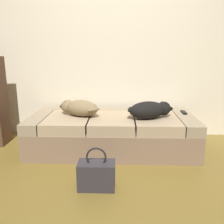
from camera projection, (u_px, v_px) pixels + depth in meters
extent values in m
plane|color=brown|center=(108.00, 194.00, 2.07)|extent=(10.00, 10.00, 0.00)
cube|color=beige|center=(114.00, 32.00, 3.26)|extent=(6.40, 0.10, 2.80)
cube|color=#81664E|center=(112.00, 136.00, 3.00)|extent=(1.94, 0.91, 0.30)
cube|color=gray|center=(41.00, 119.00, 2.97)|extent=(0.20, 0.91, 0.12)
cube|color=gray|center=(185.00, 121.00, 2.92)|extent=(0.20, 0.91, 0.12)
cube|color=gray|center=(113.00, 113.00, 3.29)|extent=(1.54, 0.20, 0.12)
cube|color=tan|center=(68.00, 122.00, 2.87)|extent=(0.50, 0.70, 0.12)
cube|color=tan|center=(112.00, 122.00, 2.85)|extent=(0.50, 0.70, 0.12)
cube|color=tan|center=(156.00, 123.00, 2.83)|extent=(0.50, 0.70, 0.12)
ellipsoid|color=olive|center=(82.00, 108.00, 2.87)|extent=(0.47, 0.37, 0.19)
sphere|color=olive|center=(68.00, 106.00, 2.95)|extent=(0.15, 0.15, 0.15)
ellipsoid|color=#4B3E29|center=(63.00, 107.00, 2.98)|extent=(0.10, 0.09, 0.05)
cone|color=#4B3E29|center=(65.00, 102.00, 2.89)|extent=(0.04, 0.04, 0.04)
cone|color=#4B3E29|center=(69.00, 101.00, 2.97)|extent=(0.04, 0.04, 0.04)
ellipsoid|color=olive|center=(94.00, 110.00, 2.75)|extent=(0.15, 0.13, 0.04)
ellipsoid|color=black|center=(147.00, 110.00, 2.76)|extent=(0.48, 0.37, 0.19)
sphere|color=black|center=(164.00, 108.00, 2.82)|extent=(0.16, 0.16, 0.16)
ellipsoid|color=black|center=(169.00, 109.00, 2.84)|extent=(0.11, 0.09, 0.06)
cone|color=black|center=(162.00, 103.00, 2.85)|extent=(0.04, 0.04, 0.05)
cone|color=black|center=(166.00, 104.00, 2.76)|extent=(0.04, 0.04, 0.05)
ellipsoid|color=black|center=(130.00, 110.00, 2.75)|extent=(0.08, 0.17, 0.05)
cube|color=black|center=(184.00, 112.00, 3.01)|extent=(0.05, 0.15, 0.02)
cube|color=#2D2A2E|center=(97.00, 175.00, 2.13)|extent=(0.32, 0.18, 0.24)
torus|color=black|center=(96.00, 157.00, 2.09)|extent=(0.18, 0.02, 0.18)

